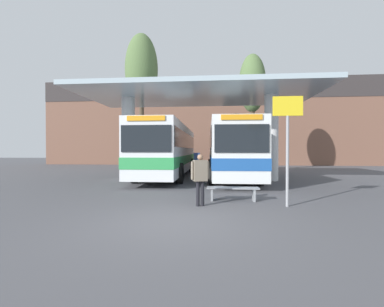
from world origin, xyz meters
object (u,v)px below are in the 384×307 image
poplar_tree_behind_right (252,85)px  parked_car_street (178,157)px  transit_bus_left_bay (169,149)px  poplar_tree_behind_left (142,71)px  transit_bus_center_bay (230,149)px  info_sign_platform (288,129)px  waiting_bench_near_pillar (233,191)px  pedestrian_waiting (200,175)px

poplar_tree_behind_right → parked_car_street: (-6.88, 4.62, -6.13)m
transit_bus_left_bay → poplar_tree_behind_left: size_ratio=1.03×
poplar_tree_behind_left → transit_bus_center_bay: bearing=-35.2°
poplar_tree_behind_right → parked_car_street: 10.31m
transit_bus_left_bay → transit_bus_center_bay: size_ratio=1.04×
transit_bus_left_bay → info_sign_platform: bearing=120.6°
poplar_tree_behind_left → poplar_tree_behind_right: (9.33, 0.21, -1.38)m
waiting_bench_near_pillar → poplar_tree_behind_right: 14.67m
transit_bus_left_bay → poplar_tree_behind_left: (-3.20, 4.60, 6.68)m
transit_bus_left_bay → poplar_tree_behind_left: poplar_tree_behind_left is taller
transit_bus_left_bay → pedestrian_waiting: size_ratio=7.43×
pedestrian_waiting → parked_car_street: 18.63m
poplar_tree_behind_left → waiting_bench_near_pillar: bearing=-61.4°
waiting_bench_near_pillar → poplar_tree_behind_left: 16.47m
transit_bus_left_bay → poplar_tree_behind_right: 9.42m
poplar_tree_behind_right → transit_bus_left_bay: bearing=-141.9°
transit_bus_left_bay → pedestrian_waiting: (2.58, -8.90, -0.85)m
poplar_tree_behind_right → parked_car_street: poplar_tree_behind_right is taller
transit_bus_center_bay → info_sign_platform: bearing=97.3°
transit_bus_center_bay → waiting_bench_near_pillar: size_ratio=6.46×
transit_bus_left_bay → poplar_tree_behind_right: size_ratio=1.23×
info_sign_platform → poplar_tree_behind_left: (-8.47, 13.33, 6.12)m
transit_bus_left_bay → poplar_tree_behind_right: poplar_tree_behind_right is taller
info_sign_platform → parked_car_street: info_sign_platform is taller
transit_bus_center_bay → parked_car_street: bearing=-66.0°
parked_car_street → pedestrian_waiting: bearing=-82.5°
transit_bus_left_bay → info_sign_platform: size_ratio=3.52×
info_sign_platform → poplar_tree_behind_right: size_ratio=0.35×
pedestrian_waiting → poplar_tree_behind_left: 16.50m
transit_bus_left_bay → info_sign_platform: info_sign_platform is taller
transit_bus_left_bay → waiting_bench_near_pillar: 8.88m
waiting_bench_near_pillar → pedestrian_waiting: bearing=-138.6°
poplar_tree_behind_left → poplar_tree_behind_right: size_ratio=1.20×
info_sign_platform → poplar_tree_behind_right: (0.86, 13.53, 4.74)m
waiting_bench_near_pillar → info_sign_platform: bearing=-25.6°
info_sign_platform → transit_bus_left_bay: bearing=121.1°
waiting_bench_near_pillar → parked_car_street: bearing=104.2°
transit_bus_left_bay → parked_car_street: bearing=-86.0°
info_sign_platform → parked_car_street: 19.18m
transit_bus_center_bay → poplar_tree_behind_left: 11.05m
transit_bus_center_bay → poplar_tree_behind_left: size_ratio=0.99×
transit_bus_left_bay → pedestrian_waiting: transit_bus_left_bay is taller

